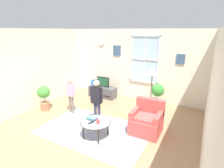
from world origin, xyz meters
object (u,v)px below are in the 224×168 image
person_blue_shirt (95,88)px  book_stack (92,118)px  potted_plant_by_window (158,91)px  person_pink_shirt (70,92)px  cup (98,122)px  coffee_table (96,123)px  potted_plant_corner (44,96)px  television (102,82)px  floor_lamp (152,76)px  tv_stand (103,92)px  remote_near_books (91,123)px  armchair (147,121)px  person_black_shirt (97,97)px

person_blue_shirt → book_stack: bearing=-59.2°
book_stack → potted_plant_by_window: potted_plant_by_window is taller
person_pink_shirt → cup: bearing=-28.3°
coffee_table → potted_plant_corner: 2.51m
television → cup: size_ratio=5.59×
cup → floor_lamp: bearing=59.6°
potted_plant_by_window → tv_stand: bearing=-175.6°
remote_near_books → tv_stand: bearing=115.8°
television → armchair: (2.40, -1.69, -0.32)m
book_stack → person_pink_shirt: size_ratio=0.23×
cup → person_pink_shirt: person_pink_shirt is taller
person_blue_shirt → television: bearing=107.1°
book_stack → floor_lamp: (1.10, 1.35, 0.93)m
tv_stand → person_blue_shirt: size_ratio=0.99×
tv_stand → cup: 3.00m
coffee_table → person_black_shirt: size_ratio=0.59×
television → potted_plant_by_window: 2.20m
potted_plant_by_window → person_blue_shirt: bearing=-149.3°
television → person_black_shirt: 2.21m
coffee_table → potted_plant_by_window: 2.85m
cup → floor_lamp: floor_lamp is taller
person_blue_shirt → potted_plant_by_window: person_blue_shirt is taller
television → person_pink_shirt: bearing=-94.1°
remote_near_books → person_black_shirt: person_black_shirt is taller
book_stack → cup: 0.27m
person_pink_shirt → potted_plant_corner: bearing=-166.3°
tv_stand → cup: size_ratio=10.80×
television → person_pink_shirt: 1.76m
coffee_table → potted_plant_corner: bearing=167.1°
person_blue_shirt → potted_plant_corner: (-1.39, -1.04, -0.19)m
person_black_shirt → cup: bearing=-55.3°
remote_near_books → person_blue_shirt: size_ratio=0.12×
tv_stand → potted_plant_corner: potted_plant_corner is taller
potted_plant_by_window → floor_lamp: (0.13, -1.32, 0.86)m
floor_lamp → armchair: bearing=-81.3°
person_blue_shirt → potted_plant_corner: 1.74m
tv_stand → cup: bearing=-60.7°
armchair → coffee_table: size_ratio=1.11×
person_pink_shirt → potted_plant_corner: (-0.97, -0.24, -0.23)m
cup → potted_plant_by_window: (0.73, 2.78, 0.06)m
remote_near_books → potted_plant_corner: potted_plant_corner is taller
cup → floor_lamp: (0.85, 1.46, 0.91)m
potted_plant_by_window → coffee_table: bearing=-107.2°
person_blue_shirt → person_black_shirt: size_ratio=0.85×
armchair → floor_lamp: floor_lamp is taller
person_pink_shirt → potted_plant_by_window: bearing=39.7°
tv_stand → armchair: bearing=-35.2°
person_black_shirt → potted_plant_corner: 2.13m
armchair → person_black_shirt: 1.50m
person_blue_shirt → coffee_table: bearing=-56.5°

